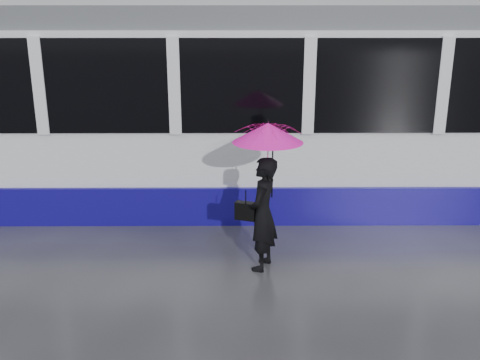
{
  "coord_description": "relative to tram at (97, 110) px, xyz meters",
  "views": [
    {
      "loc": [
        0.73,
        -6.7,
        3.19
      ],
      "look_at": [
        0.78,
        0.13,
        1.1
      ],
      "focal_mm": 40.0,
      "sensor_mm": 36.0,
      "label": 1
    }
  ],
  "objects": [
    {
      "name": "ground",
      "position": [
        1.69,
        -2.5,
        -1.64
      ],
      "size": [
        90.0,
        90.0,
        0.0
      ],
      "primitive_type": "plane",
      "color": "#2A2A2F",
      "rests_on": "ground"
    },
    {
      "name": "handbag",
      "position": [
        2.54,
        -2.73,
        -0.85
      ],
      "size": [
        0.29,
        0.2,
        0.41
      ],
      "rotation": [
        0.0,
        0.0,
        -0.34
      ],
      "color": "black",
      "rests_on": "ground"
    },
    {
      "name": "tram",
      "position": [
        0.0,
        0.0,
        0.0
      ],
      "size": [
        26.0,
        2.56,
        3.35
      ],
      "color": "white",
      "rests_on": "ground"
    },
    {
      "name": "woman",
      "position": [
        2.76,
        -2.75,
        -0.88
      ],
      "size": [
        0.52,
        0.64,
        1.51
      ],
      "primitive_type": "imported",
      "rotation": [
        0.0,
        0.0,
        -1.91
      ],
      "color": "black",
      "rests_on": "ground"
    },
    {
      "name": "umbrella",
      "position": [
        2.81,
        -2.75,
        0.01
      ],
      "size": [
        1.13,
        1.13,
        1.02
      ],
      "rotation": [
        0.0,
        0.0,
        -0.34
      ],
      "color": "#F41456",
      "rests_on": "ground"
    },
    {
      "name": "rails",
      "position": [
        1.69,
        -0.0,
        -1.63
      ],
      "size": [
        34.0,
        1.51,
        0.02
      ],
      "color": "#3F3D38",
      "rests_on": "ground"
    }
  ]
}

